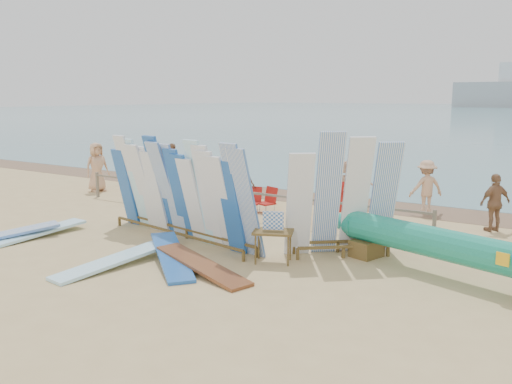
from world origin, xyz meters
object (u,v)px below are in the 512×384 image
Objects in this scene: side_surfboard_rack at (343,200)px; outrigger_canoe at (445,247)px; vendor_table at (273,246)px; beach_chair_right at (252,205)px; stroller at (330,206)px; flat_board_e at (3,241)px; flat_board_d at (172,265)px; beach_chair_left at (267,205)px; beachgoer_4 at (240,186)px; beachgoer_10 at (495,203)px; beachgoer_0 at (97,167)px; beachgoer_9 at (426,187)px; main_surfboard_rack at (180,194)px; beachgoer_1 at (166,172)px; flat_board_c at (202,272)px; flat_board_b at (111,267)px; beachgoer_extra_1 at (172,165)px; beachgoer_5 at (348,186)px; flat_board_a at (37,237)px.

side_surfboard_rack is 0.41× the size of outrigger_canoe.
vendor_table is at bearing -168.02° from side_surfboard_rack.
stroller reaches higher than beach_chair_right.
flat_board_e is 1.00× the size of flat_board_d.
beach_chair_left reaches higher than beach_chair_right.
beachgoer_10 is at bearing 176.95° from beachgoer_4.
flat_board_d is 1.44× the size of beachgoer_0.
beach_chair_right is 0.48× the size of beachgoer_4.
beachgoer_0 is (-11.71, -2.81, 0.10)m from beachgoer_9.
stroller is at bearing 167.66° from beachgoer_4.
main_surfboard_rack is 1.96× the size of flat_board_d.
flat_board_d is at bearing 4.31° from beachgoer_1.
beachgoer_9 is 0.89× the size of beachgoer_0.
main_surfboard_rack reaches higher than flat_board_c.
side_surfboard_rack is at bearing -46.59° from beach_chair_right.
flat_board_b is at bearing -114.40° from beachgoer_0.
beachgoer_0 is at bearing 144.16° from flat_board_e.
beachgoer_9 is (-2.06, 5.94, 0.19)m from outrigger_canoe.
beach_chair_left is at bearing 35.05° from flat_board_c.
flat_board_d is at bearing -176.25° from side_surfboard_rack.
outrigger_canoe is at bearing -119.90° from beachgoer_extra_1.
beachgoer_0 is at bearing -118.68° from beachgoer_1.
outrigger_canoe reaches higher than beach_chair_left.
flat_board_b is at bearing 170.81° from flat_board_d.
outrigger_canoe is at bearing 34.29° from flat_board_b.
stroller is 0.71× the size of beachgoer_5.
beachgoer_0 reaches higher than outrigger_canoe.
outrigger_canoe reaches higher than flat_board_e.
side_surfboard_rack reaches higher than vendor_table.
beachgoer_5 is 3.42m from beachgoer_4.
flat_board_a is (-9.73, -2.42, -0.65)m from outrigger_canoe.
vendor_table is 6.68m from beachgoer_10.
vendor_table is 7.01m from flat_board_e.
beachgoer_1 is 0.96× the size of beachgoer_0.
main_surfboard_rack is at bearing -98.17° from beach_chair_right.
flat_board_a is at bearing 175.94° from flat_board_b.
beachgoer_1 is at bearing -165.24° from beach_chair_left.
flat_board_d is at bearing -166.17° from vendor_table.
side_surfboard_rack is at bearing 50.21° from flat_board_b.
beachgoer_1 is at bearing 124.25° from vendor_table.
beachgoer_4 is (-0.91, 6.19, 0.82)m from flat_board_b.
side_surfboard_rack reaches higher than beachgoer_10.
beachgoer_1 is (-4.35, 4.28, -0.29)m from main_surfboard_rack.
beachgoer_10 is (6.29, 7.82, 0.79)m from flat_board_b.
beach_chair_left reaches higher than flat_board_d.
vendor_table is (-1.04, -1.32, -0.92)m from side_surfboard_rack.
beachgoer_extra_1 reaches higher than vendor_table.
flat_board_c is (-1.92, -2.72, -1.30)m from side_surfboard_rack.
flat_board_a is 6.76m from beach_chair_left.
beach_chair_right is at bearing 171.26° from outrigger_canoe.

